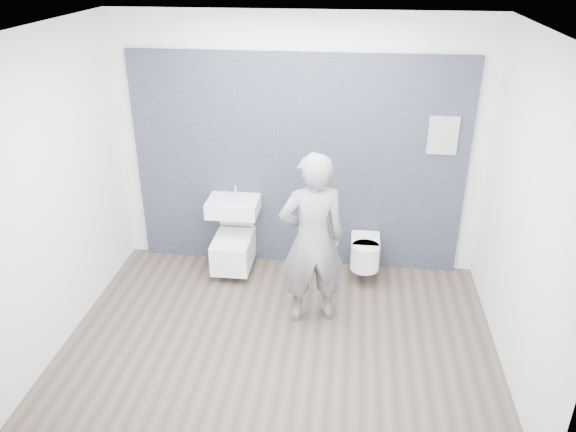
# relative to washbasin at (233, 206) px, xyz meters

# --- Properties ---
(ground) EXTENTS (4.00, 4.00, 0.00)m
(ground) POSITION_rel_washbasin_xyz_m (0.68, -1.23, -0.78)
(ground) COLOR brown
(ground) RESTS_ON ground
(room_shell) EXTENTS (4.00, 4.00, 4.00)m
(room_shell) POSITION_rel_washbasin_xyz_m (0.68, -1.23, 0.96)
(room_shell) COLOR silver
(room_shell) RESTS_ON ground
(tile_wall) EXTENTS (3.60, 0.06, 2.40)m
(tile_wall) POSITION_rel_washbasin_xyz_m (0.68, 0.24, -0.78)
(tile_wall) COLOR black
(tile_wall) RESTS_ON ground
(washbasin) EXTENTS (0.56, 0.42, 0.42)m
(washbasin) POSITION_rel_washbasin_xyz_m (0.00, 0.00, 0.00)
(washbasin) COLOR white
(washbasin) RESTS_ON ground
(toilet_square) EXTENTS (0.41, 0.60, 0.75)m
(toilet_square) POSITION_rel_washbasin_xyz_m (-0.00, -0.09, -0.49)
(toilet_square) COLOR white
(toilet_square) RESTS_ON ground
(toilet_rounded) EXTENTS (0.31, 0.53, 0.29)m
(toilet_rounded) POSITION_rel_washbasin_xyz_m (1.46, -0.06, -0.45)
(toilet_rounded) COLOR white
(toilet_rounded) RESTS_ON ground
(info_placard) EXTENTS (0.30, 0.03, 0.40)m
(info_placard) POSITION_rel_washbasin_xyz_m (2.18, 0.19, -0.78)
(info_placard) COLOR silver
(info_placard) RESTS_ON ground
(visitor) EXTENTS (0.72, 0.57, 1.74)m
(visitor) POSITION_rel_washbasin_xyz_m (0.94, -0.84, 0.09)
(visitor) COLOR slate
(visitor) RESTS_ON ground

